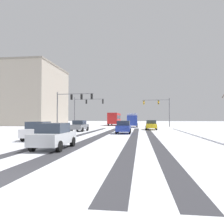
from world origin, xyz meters
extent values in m
plane|color=silver|center=(0.00, 0.00, 0.00)|extent=(300.00, 300.00, 0.00)
cube|color=#38383D|center=(5.11, 17.04, 0.00)|extent=(0.84, 37.50, 0.01)
cube|color=#38383D|center=(-2.98, 17.04, 0.00)|extent=(0.85, 37.50, 0.01)
cube|color=#38383D|center=(3.22, 17.04, 0.00)|extent=(0.84, 37.50, 0.01)
cube|color=#38383D|center=(-0.49, 17.04, 0.00)|extent=(1.20, 37.50, 0.01)
cylinder|color=#56565B|center=(-10.38, 30.09, 3.25)|extent=(0.18, 0.18, 6.50)
cylinder|color=#56565B|center=(-7.11, 29.83, 6.10)|extent=(6.53, 0.63, 0.12)
cube|color=black|center=(-7.77, 29.88, 5.55)|extent=(0.34, 0.26, 0.90)
sphere|color=black|center=(-7.75, 30.04, 5.85)|extent=(0.20, 0.20, 0.20)
sphere|color=orange|center=(-7.75, 30.04, 5.55)|extent=(0.20, 0.20, 0.20)
sphere|color=black|center=(-7.75, 30.04, 5.25)|extent=(0.20, 0.20, 0.20)
cube|color=black|center=(-5.97, 29.74, 5.55)|extent=(0.34, 0.26, 0.90)
sphere|color=black|center=(-5.96, 29.90, 5.85)|extent=(0.20, 0.20, 0.20)
sphere|color=orange|center=(-5.96, 29.90, 5.55)|extent=(0.20, 0.20, 0.20)
sphere|color=black|center=(-5.96, 29.90, 5.25)|extent=(0.20, 0.20, 0.20)
cube|color=black|center=(-4.18, 29.60, 5.55)|extent=(0.34, 0.26, 0.90)
sphere|color=black|center=(-4.16, 29.76, 5.85)|extent=(0.20, 0.20, 0.20)
sphere|color=orange|center=(-4.16, 29.76, 5.55)|extent=(0.20, 0.20, 0.20)
sphere|color=black|center=(-4.16, 29.76, 5.25)|extent=(0.20, 0.20, 0.20)
cylinder|color=#56565B|center=(10.38, 44.09, 3.25)|extent=(0.18, 0.18, 6.50)
cylinder|color=#56565B|center=(7.40, 44.19, 6.10)|extent=(5.96, 0.33, 0.12)
cube|color=#B79319|center=(7.99, 44.17, 5.55)|extent=(0.33, 0.25, 0.90)
sphere|color=black|center=(7.99, 44.01, 5.85)|extent=(0.20, 0.20, 0.20)
sphere|color=orange|center=(7.99, 44.01, 5.55)|extent=(0.20, 0.20, 0.20)
sphere|color=black|center=(7.99, 44.01, 5.25)|extent=(0.20, 0.20, 0.20)
cube|color=#B79319|center=(4.72, 44.29, 5.55)|extent=(0.33, 0.25, 0.90)
sphere|color=black|center=(4.71, 44.13, 5.85)|extent=(0.20, 0.20, 0.20)
sphere|color=orange|center=(4.71, 44.13, 5.55)|extent=(0.20, 0.20, 0.20)
sphere|color=black|center=(4.71, 44.13, 5.25)|extent=(0.20, 0.20, 0.20)
cylinder|color=#56565B|center=(-10.38, 40.09, 3.25)|extent=(0.18, 0.18, 6.50)
cylinder|color=#56565B|center=(-7.08, 40.14, 6.10)|extent=(6.60, 0.23, 0.12)
cube|color=black|center=(-7.74, 40.13, 5.55)|extent=(0.32, 0.25, 0.90)
sphere|color=black|center=(-7.74, 40.29, 5.85)|extent=(0.20, 0.20, 0.20)
sphere|color=orange|center=(-7.74, 40.29, 5.55)|extent=(0.20, 0.20, 0.20)
sphere|color=black|center=(-7.74, 40.29, 5.25)|extent=(0.20, 0.20, 0.20)
cube|color=black|center=(-4.11, 40.19, 5.55)|extent=(0.32, 0.25, 0.90)
sphere|color=black|center=(-4.11, 40.35, 5.85)|extent=(0.20, 0.20, 0.20)
sphere|color=orange|center=(-4.11, 40.35, 5.55)|extent=(0.20, 0.20, 0.20)
sphere|color=black|center=(-4.11, 40.35, 5.25)|extent=(0.20, 0.20, 0.20)
cube|color=yellow|center=(5.70, 31.27, 0.67)|extent=(1.73, 4.11, 0.70)
cube|color=#2D3847|center=(5.70, 31.12, 1.32)|extent=(1.57, 1.91, 0.60)
cylinder|color=black|center=(4.90, 32.54, 0.32)|extent=(0.22, 0.64, 0.64)
cylinder|color=black|center=(6.52, 32.53, 0.32)|extent=(0.22, 0.64, 0.64)
cylinder|color=black|center=(4.89, 30.00, 0.32)|extent=(0.22, 0.64, 0.64)
cylinder|color=black|center=(6.50, 29.99, 0.32)|extent=(0.22, 0.64, 0.64)
cube|color=slate|center=(-5.04, 25.41, 0.67)|extent=(1.87, 4.17, 0.70)
cube|color=#2D3847|center=(-5.04, 25.26, 1.32)|extent=(1.64, 1.96, 0.60)
cylinder|color=black|center=(-5.79, 26.72, 0.32)|extent=(0.25, 0.65, 0.64)
cylinder|color=black|center=(-4.18, 26.65, 0.32)|extent=(0.25, 0.65, 0.64)
cylinder|color=black|center=(-5.90, 24.18, 0.32)|extent=(0.25, 0.65, 0.64)
cylinder|color=black|center=(-4.28, 24.11, 0.32)|extent=(0.25, 0.65, 0.64)
cube|color=#233899|center=(1.79, 21.48, 0.67)|extent=(1.77, 4.13, 0.70)
cube|color=#2D3847|center=(1.79, 21.33, 1.32)|extent=(1.59, 1.93, 0.60)
cylinder|color=black|center=(0.96, 22.73, 0.32)|extent=(0.23, 0.64, 0.64)
cylinder|color=black|center=(2.57, 22.76, 0.32)|extent=(0.23, 0.64, 0.64)
cylinder|color=black|center=(1.00, 20.19, 0.32)|extent=(0.23, 0.64, 0.64)
cylinder|color=black|center=(2.61, 20.22, 0.32)|extent=(0.23, 0.64, 0.64)
cube|color=silver|center=(-4.99, 12.13, 0.67)|extent=(1.89, 4.17, 0.70)
cube|color=#2D3847|center=(-4.98, 11.98, 1.32)|extent=(1.65, 1.97, 0.60)
cylinder|color=black|center=(-5.85, 13.36, 0.32)|extent=(0.25, 0.65, 0.64)
cylinder|color=black|center=(-4.24, 13.44, 0.32)|extent=(0.25, 0.65, 0.64)
cylinder|color=black|center=(-5.73, 10.82, 0.32)|extent=(0.25, 0.65, 0.64)
cylinder|color=black|center=(-4.12, 10.90, 0.32)|extent=(0.25, 0.65, 0.64)
cube|color=#B7BABF|center=(-1.47, 6.97, 0.67)|extent=(1.74, 4.12, 0.70)
cube|color=#2D3847|center=(-1.47, 6.82, 1.32)|extent=(1.58, 1.92, 0.60)
cylinder|color=black|center=(-2.29, 8.23, 0.32)|extent=(0.23, 0.64, 0.64)
cylinder|color=black|center=(-0.68, 8.24, 0.32)|extent=(0.23, 0.64, 0.64)
cylinder|color=black|center=(-2.27, 5.69, 0.32)|extent=(0.23, 0.64, 0.64)
cylinder|color=black|center=(-0.65, 5.70, 0.32)|extent=(0.23, 0.64, 0.64)
cube|color=#B21E1E|center=(-3.24, 54.13, 1.93)|extent=(2.54, 11.01, 2.90)
cube|color=#283342|center=(-3.24, 54.13, 2.28)|extent=(2.57, 10.13, 0.90)
cylinder|color=black|center=(-2.04, 50.28, 0.48)|extent=(0.30, 0.96, 0.96)
cylinder|color=black|center=(-4.42, 50.27, 0.48)|extent=(0.30, 0.96, 0.96)
cylinder|color=black|center=(-2.06, 57.43, 0.48)|extent=(0.30, 0.96, 0.96)
cylinder|color=black|center=(-4.44, 57.42, 0.48)|extent=(0.30, 0.96, 0.96)
cube|color=#233899|center=(2.20, 39.56, 1.47)|extent=(2.14, 2.24, 2.10)
cube|color=silver|center=(2.13, 43.26, 1.72)|extent=(2.30, 5.24, 2.60)
cylinder|color=black|center=(3.20, 40.02, 0.42)|extent=(0.30, 0.85, 0.84)
cylinder|color=black|center=(1.18, 39.98, 0.42)|extent=(0.30, 0.85, 0.84)
cylinder|color=black|center=(3.12, 44.71, 0.42)|extent=(0.30, 0.85, 0.84)
cylinder|color=black|center=(1.09, 44.67, 0.42)|extent=(0.30, 0.85, 0.84)
cylinder|color=#423023|center=(14.17, 22.47, 4.73)|extent=(0.77, 1.19, 0.66)
cube|color=#A89E8E|center=(-33.16, 53.74, 8.28)|extent=(26.77, 19.96, 16.57)
cube|color=gray|center=(-33.16, 53.74, 16.82)|extent=(27.07, 20.26, 0.50)
camera|label=1|loc=(3.91, -6.22, 1.90)|focal=35.10mm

